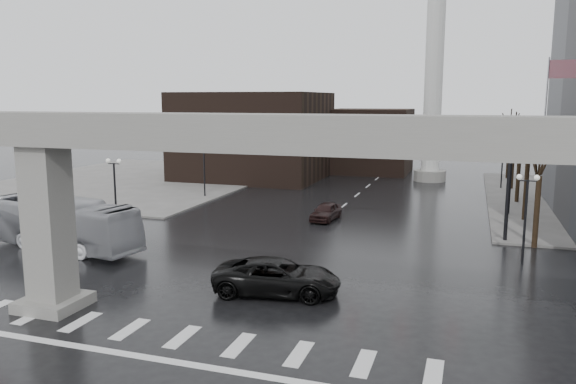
# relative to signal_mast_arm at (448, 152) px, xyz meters

# --- Properties ---
(ground) EXTENTS (160.00, 160.00, 0.00)m
(ground) POSITION_rel_signal_mast_arm_xyz_m (-8.99, -18.80, -5.83)
(ground) COLOR black
(ground) RESTS_ON ground
(sidewalk_nw) EXTENTS (28.00, 36.00, 0.15)m
(sidewalk_nw) POSITION_rel_signal_mast_arm_xyz_m (-34.99, 17.20, -5.75)
(sidewalk_nw) COLOR slate
(sidewalk_nw) RESTS_ON ground
(elevated_guideway) EXTENTS (48.00, 2.60, 8.70)m
(elevated_guideway) POSITION_rel_signal_mast_arm_xyz_m (-7.73, -18.80, 1.05)
(elevated_guideway) COLOR gray
(elevated_guideway) RESTS_ON ground
(building_far_left) EXTENTS (16.00, 14.00, 10.00)m
(building_far_left) POSITION_rel_signal_mast_arm_xyz_m (-22.99, 23.20, -0.83)
(building_far_left) COLOR black
(building_far_left) RESTS_ON ground
(building_far_mid) EXTENTS (10.00, 10.00, 8.00)m
(building_far_mid) POSITION_rel_signal_mast_arm_xyz_m (-10.99, 33.20, -1.83)
(building_far_mid) COLOR black
(building_far_mid) RESTS_ON ground
(smokestack) EXTENTS (3.60, 3.60, 30.00)m
(smokestack) POSITION_rel_signal_mast_arm_xyz_m (-2.99, 27.20, 7.52)
(smokestack) COLOR silver
(smokestack) RESTS_ON ground
(signal_mast_arm) EXTENTS (12.12, 0.43, 8.00)m
(signal_mast_arm) POSITION_rel_signal_mast_arm_xyz_m (0.00, 0.00, 0.00)
(signal_mast_arm) COLOR black
(signal_mast_arm) RESTS_ON ground
(flagpole_assembly) EXTENTS (2.06, 0.12, 12.00)m
(flagpole_assembly) POSITION_rel_signal_mast_arm_xyz_m (6.30, 3.20, 1.70)
(flagpole_assembly) COLOR silver
(flagpole_assembly) RESTS_ON ground
(lamp_right_0) EXTENTS (1.22, 0.32, 5.11)m
(lamp_right_0) POSITION_rel_signal_mast_arm_xyz_m (4.51, -4.80, -2.36)
(lamp_right_0) COLOR black
(lamp_right_0) RESTS_ON ground
(lamp_right_1) EXTENTS (1.22, 0.32, 5.11)m
(lamp_right_1) POSITION_rel_signal_mast_arm_xyz_m (4.51, 9.20, -2.36)
(lamp_right_1) COLOR black
(lamp_right_1) RESTS_ON ground
(lamp_right_2) EXTENTS (1.22, 0.32, 5.11)m
(lamp_right_2) POSITION_rel_signal_mast_arm_xyz_m (4.51, 23.20, -2.36)
(lamp_right_2) COLOR black
(lamp_right_2) RESTS_ON ground
(lamp_left_0) EXTENTS (1.22, 0.32, 5.11)m
(lamp_left_0) POSITION_rel_signal_mast_arm_xyz_m (-22.49, -4.80, -2.36)
(lamp_left_0) COLOR black
(lamp_left_0) RESTS_ON ground
(lamp_left_1) EXTENTS (1.22, 0.32, 5.11)m
(lamp_left_1) POSITION_rel_signal_mast_arm_xyz_m (-22.49, 9.20, -2.36)
(lamp_left_1) COLOR black
(lamp_left_1) RESTS_ON ground
(lamp_left_2) EXTENTS (1.22, 0.32, 5.11)m
(lamp_left_2) POSITION_rel_signal_mast_arm_xyz_m (-22.49, 23.20, -2.36)
(lamp_left_2) COLOR black
(lamp_left_2) RESTS_ON ground
(tree_right_0) EXTENTS (1.09, 1.58, 7.50)m
(tree_right_0) POSITION_rel_signal_mast_arm_xyz_m (5.54, -0.78, -3.04)
(tree_right_0) COLOR black
(tree_right_0) RESTS_ON ground
(tree_right_1) EXTENTS (1.09, 1.61, 7.67)m
(tree_right_1) POSITION_rel_signal_mast_arm_xyz_m (5.54, 7.22, -2.98)
(tree_right_1) COLOR black
(tree_right_1) RESTS_ON ground
(tree_right_2) EXTENTS (1.10, 1.63, 7.85)m
(tree_right_2) POSITION_rel_signal_mast_arm_xyz_m (5.54, 15.22, -2.91)
(tree_right_2) COLOR black
(tree_right_2) RESTS_ON ground
(tree_right_3) EXTENTS (1.11, 1.66, 8.02)m
(tree_right_3) POSITION_rel_signal_mast_arm_xyz_m (5.54, 23.22, -2.85)
(tree_right_3) COLOR black
(tree_right_3) RESTS_ON ground
(tree_right_4) EXTENTS (1.12, 1.69, 8.19)m
(tree_right_4) POSITION_rel_signal_mast_arm_xyz_m (5.54, 31.22, -2.79)
(tree_right_4) COLOR black
(tree_right_4) RESTS_ON ground
(pickup_truck) EXTENTS (6.44, 3.71, 1.69)m
(pickup_truck) POSITION_rel_signal_mast_arm_xyz_m (-7.10, -13.93, -4.98)
(pickup_truck) COLOR black
(pickup_truck) RESTS_ON ground
(city_bus) EXTENTS (11.68, 4.72, 3.17)m
(city_bus) POSITION_rel_signal_mast_arm_xyz_m (-22.55, -10.35, -4.24)
(city_bus) COLOR silver
(city_bus) RESTS_ON ground
(far_car) EXTENTS (1.95, 4.12, 1.36)m
(far_car) POSITION_rel_signal_mast_arm_xyz_m (-9.01, 2.94, -5.15)
(far_car) COLOR black
(far_car) RESTS_ON ground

